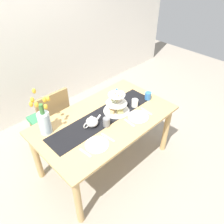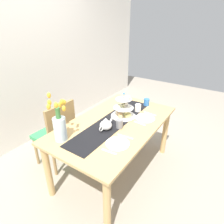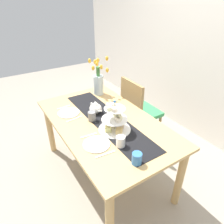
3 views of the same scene
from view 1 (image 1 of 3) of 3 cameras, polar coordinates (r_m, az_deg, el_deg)
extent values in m
plane|color=gray|center=(3.02, -1.58, -12.20)|extent=(8.00, 8.00, 0.00)
cube|color=silver|center=(3.42, -21.09, 18.21)|extent=(6.00, 0.08, 2.60)
cube|color=tan|center=(2.52, -1.85, -1.86)|extent=(1.56, 0.91, 0.03)
cylinder|color=tan|center=(2.31, -8.53, -21.29)|extent=(0.07, 0.07, 0.69)
cylinder|color=tan|center=(3.01, 13.40, -4.38)|extent=(0.07, 0.07, 0.69)
cylinder|color=tan|center=(2.75, -18.49, -10.54)|extent=(0.07, 0.07, 0.69)
cylinder|color=tan|center=(3.36, 2.68, 1.83)|extent=(0.07, 0.07, 0.69)
cylinder|color=olive|center=(3.39, -13.92, -1.98)|extent=(0.04, 0.04, 0.41)
cylinder|color=olive|center=(3.29, -19.17, -4.71)|extent=(0.04, 0.04, 0.41)
cylinder|color=olive|center=(3.15, -10.40, -5.04)|extent=(0.04, 0.04, 0.41)
cylinder|color=olive|center=(3.03, -15.97, -8.14)|extent=(0.04, 0.04, 0.41)
cube|color=#389356|center=(3.06, -15.56, -1.72)|extent=(0.43, 0.43, 0.05)
cube|color=olive|center=(2.77, -14.39, 0.44)|extent=(0.42, 0.04, 0.45)
cube|color=black|center=(2.53, -2.32, -1.26)|extent=(1.34, 0.30, 0.00)
cylinder|color=beige|center=(2.53, 1.15, 2.78)|extent=(0.01, 0.01, 0.28)
cylinder|color=white|center=(2.61, 1.11, 0.32)|extent=(0.30, 0.30, 0.01)
cylinder|color=white|center=(2.54, 1.14, 2.29)|extent=(0.24, 0.24, 0.01)
cylinder|color=white|center=(2.48, 1.17, 4.35)|extent=(0.19, 0.19, 0.01)
cube|color=#EAC77A|center=(2.64, 2.25, 1.36)|extent=(0.07, 0.08, 0.04)
cube|color=beige|center=(2.63, 0.31, 1.24)|extent=(0.08, 0.09, 0.04)
cube|color=#E8BB7F|center=(2.56, 0.03, 0.13)|extent=(0.07, 0.07, 0.05)
cube|color=#D6CF79|center=(2.55, 2.01, 0.15)|extent=(0.09, 0.08, 0.05)
cube|color=beige|center=(2.56, 1.99, 3.04)|extent=(0.06, 0.04, 0.03)
cube|color=beige|center=(2.56, 1.30, 3.10)|extent=(0.06, 0.05, 0.03)
cube|color=#E8E9C4|center=(2.55, 0.43, 2.96)|extent=(0.04, 0.06, 0.03)
cube|color=beige|center=(2.53, -0.53, 2.56)|extent=(0.06, 0.07, 0.03)
cube|color=beige|center=(2.45, 0.72, 4.42)|extent=(0.06, 0.05, 0.03)
cube|color=silver|center=(2.43, 1.08, 4.07)|extent=(0.07, 0.06, 0.03)
cube|color=beige|center=(2.44, 2.14, 4.24)|extent=(0.05, 0.06, 0.03)
cube|color=#F3E1C1|center=(2.48, 2.24, 4.78)|extent=(0.07, 0.06, 0.03)
sphere|color=#3370B7|center=(2.44, 1.19, 5.70)|extent=(0.02, 0.02, 0.02)
ellipsoid|color=white|center=(2.39, -5.04, -2.52)|extent=(0.13, 0.13, 0.10)
cone|color=white|center=(2.35, -5.13, -1.25)|extent=(0.06, 0.06, 0.04)
cylinder|color=white|center=(2.43, -3.44, -1.38)|extent=(0.07, 0.02, 0.06)
torus|color=white|center=(2.35, -6.52, -3.39)|extent=(0.07, 0.01, 0.07)
cylinder|color=silver|center=(2.37, -16.52, -2.66)|extent=(0.12, 0.12, 0.24)
cylinder|color=#3D7538|center=(2.26, -17.27, 0.60)|extent=(0.04, 0.04, 0.12)
ellipsoid|color=yellow|center=(2.25, -15.74, 3.18)|extent=(0.04, 0.04, 0.06)
ellipsoid|color=yellow|center=(2.33, -16.37, 3.01)|extent=(0.04, 0.04, 0.06)
ellipsoid|color=yellow|center=(2.28, -19.01, 5.01)|extent=(0.04, 0.04, 0.06)
ellipsoid|color=yellow|center=(2.20, -19.38, 2.89)|extent=(0.04, 0.04, 0.06)
ellipsoid|color=yellow|center=(2.19, -19.66, 1.82)|extent=(0.04, 0.04, 0.06)
ellipsoid|color=yellow|center=(2.12, -18.41, 1.76)|extent=(0.04, 0.04, 0.06)
ellipsoid|color=yellow|center=(2.18, -16.29, 1.30)|extent=(0.04, 0.04, 0.06)
ellipsoid|color=yellow|center=(2.19, -16.59, 2.97)|extent=(0.04, 0.04, 0.06)
cylinder|color=white|center=(2.22, -3.80, -8.18)|extent=(0.23, 0.23, 0.01)
cube|color=silver|center=(2.16, -6.73, -10.12)|extent=(0.03, 0.15, 0.01)
cube|color=silver|center=(2.28, -1.05, -6.40)|extent=(0.03, 0.17, 0.01)
cylinder|color=white|center=(2.54, 6.60, -1.17)|extent=(0.23, 0.23, 0.01)
cube|color=silver|center=(2.46, 4.41, -2.70)|extent=(0.03, 0.15, 0.01)
cube|color=silver|center=(2.64, 8.63, 0.19)|extent=(0.03, 0.17, 0.01)
cylinder|color=slate|center=(2.39, -1.40, -2.49)|extent=(0.08, 0.08, 0.09)
cylinder|color=white|center=(2.67, 5.76, 2.24)|extent=(0.08, 0.08, 0.09)
cylinder|color=#3370B7|center=(2.82, 9.01, 4.01)|extent=(0.08, 0.08, 0.09)
camera|label=2|loc=(0.71, -53.30, -28.97)|focal=30.64mm
camera|label=3|loc=(2.89, 36.06, 21.69)|focal=32.78mm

